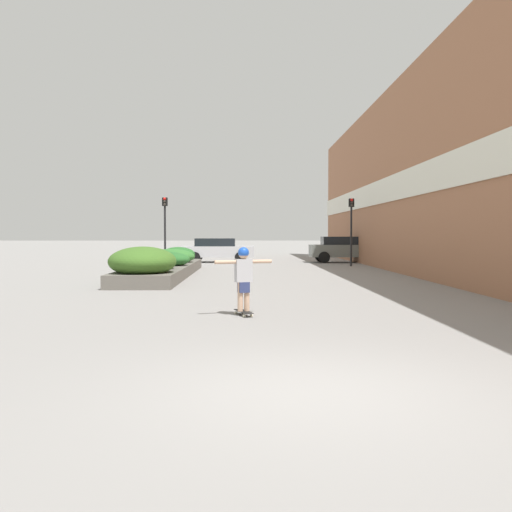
{
  "coord_description": "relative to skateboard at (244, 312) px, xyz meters",
  "views": [
    {
      "loc": [
        -0.78,
        -6.28,
        1.74
      ],
      "look_at": [
        -0.45,
        13.56,
        0.98
      ],
      "focal_mm": 40.0,
      "sensor_mm": 36.0,
      "label": 1
    }
  ],
  "objects": [
    {
      "name": "car_center_left",
      "position": [
        5.95,
        22.89,
        0.77
      ],
      "size": [
        3.99,
        1.87,
        1.59
      ],
      "rotation": [
        0.0,
        0.0,
        -1.57
      ],
      "color": "slate",
      "rests_on": "ground_plane"
    },
    {
      "name": "skateboard",
      "position": [
        0.0,
        0.0,
        0.0
      ],
      "size": [
        0.44,
        0.78,
        0.09
      ],
      "rotation": [
        0.0,
        0.0,
        0.35
      ],
      "color": "black",
      "rests_on": "ground_plane"
    },
    {
      "name": "traffic_light_right",
      "position": [
        5.75,
        18.64,
        2.42
      ],
      "size": [
        0.28,
        0.3,
        3.67
      ],
      "color": "black",
      "rests_on": "ground_plane"
    },
    {
      "name": "planter_box",
      "position": [
        -3.39,
        11.03,
        0.47
      ],
      "size": [
        2.29,
        12.12,
        1.33
      ],
      "color": "#605B54",
      "rests_on": "ground_plane"
    },
    {
      "name": "car_leftmost",
      "position": [
        14.34,
        24.95,
        0.76
      ],
      "size": [
        4.28,
        1.99,
        1.59
      ],
      "rotation": [
        0.0,
        0.0,
        1.57
      ],
      "color": "#BCBCC1",
      "rests_on": "ground_plane"
    },
    {
      "name": "ground_plane",
      "position": [
        0.85,
        -5.88,
        -0.07
      ],
      "size": [
        300.0,
        300.0,
        0.0
      ],
      "primitive_type": "plane",
      "color": "gray"
    },
    {
      "name": "skateboarder",
      "position": [
        -0.0,
        0.0,
        0.86
      ],
      "size": [
        1.23,
        0.52,
        1.37
      ],
      "rotation": [
        0.0,
        0.0,
        0.35
      ],
      "color": "tan",
      "rests_on": "skateboard"
    },
    {
      "name": "car_center_right",
      "position": [
        -1.73,
        23.14,
        0.72
      ],
      "size": [
        4.43,
        2.02,
        1.48
      ],
      "rotation": [
        0.0,
        0.0,
        -1.57
      ],
      "color": "#BCBCC1",
      "rests_on": "ground_plane"
    },
    {
      "name": "traffic_light_left",
      "position": [
        -4.31,
        18.47,
        2.44
      ],
      "size": [
        0.28,
        0.3,
        3.71
      ],
      "color": "black",
      "rests_on": "ground_plane"
    },
    {
      "name": "building_wall_right",
      "position": [
        7.13,
        13.0,
        4.29
      ],
      "size": [
        0.67,
        44.15,
        8.73
      ],
      "color": "#9E6647",
      "rests_on": "ground_plane"
    }
  ]
}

